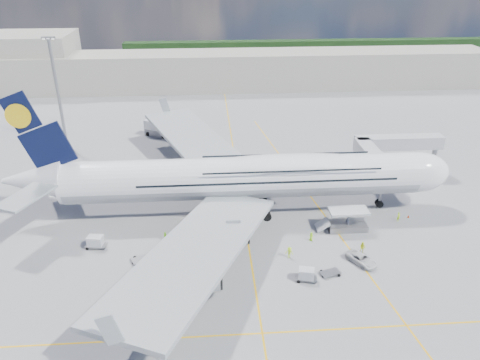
{
  "coord_description": "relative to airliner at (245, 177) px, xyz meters",
  "views": [
    {
      "loc": [
        -5.88,
        -62.92,
        42.19
      ],
      "look_at": [
        -0.71,
        8.0,
        7.32
      ],
      "focal_mm": 35.0,
      "sensor_mm": 36.0,
      "label": 1
    }
  ],
  "objects": [
    {
      "name": "ground",
      "position": [
        -0.26,
        -10.0,
        -6.87
      ],
      "size": [
        300.0,
        300.0,
        0.0
      ],
      "primitive_type": "plane",
      "color": "gray",
      "rests_on": "ground"
    },
    {
      "name": "taxi_line_main",
      "position": [
        -0.26,
        -10.0,
        -6.86
      ],
      "size": [
        0.25,
        220.0,
        0.01
      ],
      "primitive_type": "cube",
      "color": "#F6B30C",
      "rests_on": "ground"
    },
    {
      "name": "taxi_line_cross",
      "position": [
        -0.26,
        -30.0,
        -6.86
      ],
      "size": [
        120.0,
        0.25,
        0.01
      ],
      "primitive_type": "cube",
      "color": "#F6B30C",
      "rests_on": "ground"
    },
    {
      "name": "taxi_line_diag",
      "position": [
        13.74,
        -0.0,
        -6.86
      ],
      "size": [
        14.16,
        99.06,
        0.01
      ],
      "primitive_type": "cube",
      "rotation": [
        0.0,
        0.0,
        0.14
      ],
      "color": "#F6B30C",
      "rests_on": "ground"
    },
    {
      "name": "airliner",
      "position": [
        0.0,
        0.0,
        0.0
      ],
      "size": [
        77.26,
        79.15,
        23.71
      ],
      "color": "white",
      "rests_on": "ground"
    },
    {
      "name": "jet_bridge",
      "position": [
        29.55,
        10.94,
        -0.02
      ],
      "size": [
        18.8,
        12.1,
        8.5
      ],
      "color": "#B7B7BC",
      "rests_on": "ground"
    },
    {
      "name": "cargo_loader",
      "position": [
        16.56,
        -7.11,
        -5.62
      ],
      "size": [
        8.53,
        3.2,
        3.67
      ],
      "color": "silver",
      "rests_on": "ground"
    },
    {
      "name": "light_mast",
      "position": [
        -40.26,
        35.0,
        6.34
      ],
      "size": [
        3.0,
        0.7,
        25.5
      ],
      "color": "gray",
      "rests_on": "ground"
    },
    {
      "name": "terminal",
      "position": [
        -0.26,
        85.0,
        -0.87
      ],
      "size": [
        180.0,
        16.0,
        12.0
      ],
      "primitive_type": "cube",
      "color": "#B2AD9E",
      "rests_on": "ground"
    },
    {
      "name": "hangar",
      "position": [
        -70.26,
        90.0,
        2.13
      ],
      "size": [
        40.0,
        22.0,
        18.0
      ],
      "primitive_type": "cube",
      "color": "#B2AD9E",
      "rests_on": "ground"
    },
    {
      "name": "tree_line",
      "position": [
        39.74,
        130.0,
        -2.87
      ],
      "size": [
        160.0,
        6.0,
        8.0
      ],
      "primitive_type": "cube",
      "color": "#193814",
      "rests_on": "ground"
    },
    {
      "name": "dolly_row_a",
      "position": [
        -16.53,
        -13.89,
        -6.49
      ],
      "size": [
        3.79,
        3.03,
        0.49
      ],
      "rotation": [
        0.0,
        0.0,
        0.43
      ],
      "color": "gray",
      "rests_on": "ground"
    },
    {
      "name": "dolly_row_b",
      "position": [
        -11.24,
        -8.89,
        -6.48
      ],
      "size": [
        3.67,
        2.43,
        0.5
      ],
      "rotation": [
        0.0,
        0.0,
        -0.2
      ],
      "color": "gray",
      "rests_on": "ground"
    },
    {
      "name": "dolly_row_c",
      "position": [
        -7.99,
        -20.62,
        -5.99
      ],
      "size": [
        2.75,
        1.75,
        1.63
      ],
      "rotation": [
        0.0,
        0.0,
        0.16
      ],
      "color": "gray",
      "rests_on": "ground"
    },
    {
      "name": "dolly_back",
      "position": [
        -24.38,
        -9.61,
        -5.79
      ],
      "size": [
        3.4,
        2.18,
        2.01
      ],
      "rotation": [
        0.0,
        0.0,
        -0.16
      ],
      "color": "gray",
      "rests_on": "ground"
    },
    {
      "name": "dolly_nose_far",
      "position": [
        7.14,
        -20.16,
        -5.86
      ],
      "size": [
        3.25,
        2.24,
        1.88
      ],
      "rotation": [
        0.0,
        0.0,
        -0.24
      ],
      "color": "gray",
      "rests_on": "ground"
    },
    {
      "name": "dolly_nose_near",
      "position": [
        10.9,
        -19.16,
        -6.54
      ],
      "size": [
        3.27,
        2.45,
        0.43
      ],
      "rotation": [
        0.0,
        0.0,
        0.35
      ],
      "color": "gray",
      "rests_on": "ground"
    },
    {
      "name": "baggage_tug",
      "position": [
        -9.1,
        -10.29,
        -6.13
      ],
      "size": [
        2.88,
        1.82,
        1.67
      ],
      "rotation": [
        0.0,
        0.0,
        -0.23
      ],
      "color": "white",
      "rests_on": "ground"
    },
    {
      "name": "catering_truck_inner",
      "position": [
        -5.77,
        15.51,
        -4.98
      ],
      "size": [
        7.06,
        3.71,
        4.01
      ],
      "rotation": [
        0.0,
        0.0,
        0.21
      ],
      "color": "gray",
      "rests_on": "ground"
    },
    {
      "name": "catering_truck_outer",
      "position": [
        -18.71,
        39.92,
        -4.95
      ],
      "size": [
        7.52,
        5.33,
        4.14
      ],
      "rotation": [
        0.0,
        0.0,
        -0.49
      ],
      "color": "gray",
      "rests_on": "ground"
    },
    {
      "name": "service_van",
      "position": [
        16.22,
        -16.77,
        -6.18
      ],
      "size": [
        4.53,
        5.45,
        1.38
      ],
      "primitive_type": "imported",
      "rotation": [
        0.0,
        0.0,
        0.54
      ],
      "color": "silver",
      "rests_on": "ground"
    },
    {
      "name": "crew_nose",
      "position": [
        26.34,
        -5.26,
        -6.02
      ],
      "size": [
        0.74,
        0.69,
        1.7
      ],
      "primitive_type": "imported",
      "rotation": [
        0.0,
        0.0,
        0.6
      ],
      "color": "#CDFF1A",
      "rests_on": "ground"
    },
    {
      "name": "crew_loader",
      "position": [
        17.17,
        -14.16,
        -5.91
      ],
      "size": [
        1.18,
        1.12,
        1.92
      ],
      "primitive_type": "imported",
      "rotation": [
        0.0,
        0.0,
        -0.57
      ],
      "color": "yellow",
      "rests_on": "ground"
    },
    {
      "name": "crew_wing",
      "position": [
        -13.57,
        -8.37,
        -6.11
      ],
      "size": [
        0.61,
        0.96,
        1.52
      ],
      "primitive_type": "imported",
      "rotation": [
        0.0,
        0.0,
        1.28
      ],
      "color": "#A0FF1A",
      "rests_on": "ground"
    },
    {
      "name": "crew_van",
      "position": [
        9.96,
        -10.23,
        -6.1
      ],
      "size": [
        0.9,
        0.85,
        1.54
      ],
      "primitive_type": "imported",
      "rotation": [
        0.0,
        0.0,
        2.48
      ],
      "color": "#98EA18",
      "rests_on": "ground"
    },
    {
      "name": "crew_tug",
      "position": [
        5.65,
        -14.59,
        -5.93
      ],
      "size": [
        1.37,
        1.05,
        1.88
      ],
      "primitive_type": "imported",
      "rotation": [
        0.0,
        0.0,
        -0.32
      ],
      "color": "#B2E117",
      "rests_on": "ground"
    },
    {
      "name": "cone_nose",
      "position": [
        28.61,
        -4.25,
        -6.64
      ],
      "size": [
        0.38,
        0.38,
        0.48
      ],
      "color": "red",
      "rests_on": "ground"
    },
    {
      "name": "cone_wing_left_inner",
      "position": [
        -12.22,
        20.92,
        -6.59
      ],
      "size": [
        0.45,
        0.45,
        0.57
      ],
      "color": "red",
      "rests_on": "ground"
    },
    {
      "name": "cone_wing_left_outer",
      "position": [
        -13.72,
        30.01,
        -6.62
      ],
      "size": [
        0.41,
        0.41,
        0.52
      ],
      "color": "red",
      "rests_on": "ground"
    },
    {
      "name": "cone_wing_right_inner",
      "position": [
        -9.63,
        -13.54,
        -6.6
      ],
      "size": [
        0.44,
        0.44,
        0.56
      ],
      "color": "red",
      "rests_on": "ground"
    },
    {
      "name": "cone_wing_right_outer",
      "position": [
        -13.48,
        -17.9,
        -6.57
      ],
      "size": [
        0.49,
        0.49,
        0.62
      ],
      "color": "red",
      "rests_on": "ground"
    },
    {
      "name": "cone_tail",
      "position": [
        -39.93,
        4.95,
        -6.56
      ],
      "size": [
        0.5,
        0.5,
        0.64
      ],
      "color": "red",
      "rests_on": "ground"
    }
  ]
}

